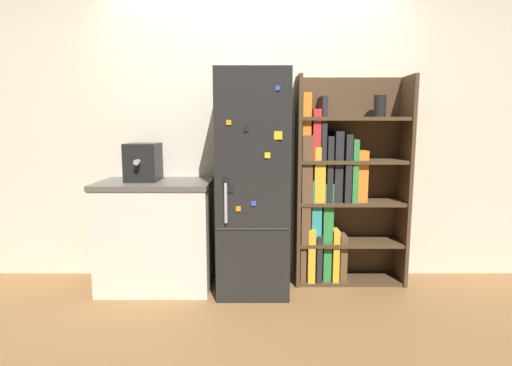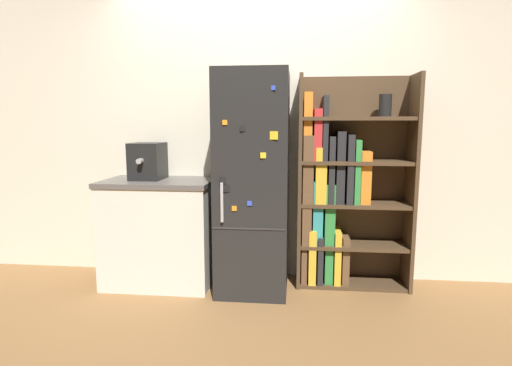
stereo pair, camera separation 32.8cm
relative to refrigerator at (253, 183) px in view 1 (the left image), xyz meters
The scene contains 6 objects.
ground_plane 0.90m from the refrigerator, 89.98° to the right, with size 16.00×16.00×0.00m, color olive.
wall_back 0.53m from the refrigerator, 89.99° to the left, with size 8.00×0.05×2.60m.
refrigerator is the anchor object (origin of this frame).
bookshelf 0.74m from the refrigerator, 13.55° to the left, with size 0.94×0.34×1.77m.
kitchen_counter 0.92m from the refrigerator, behind, with size 0.92×0.59×0.91m.
espresso_machine 0.93m from the refrigerator, behind, with size 0.26×0.35×0.31m.
Camera 1 is at (0.02, -3.10, 1.37)m, focal length 28.00 mm.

